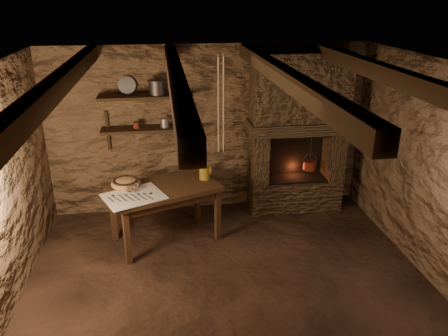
{
  "coord_description": "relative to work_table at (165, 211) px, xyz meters",
  "views": [
    {
      "loc": [
        -0.63,
        -3.96,
        3.04
      ],
      "look_at": [
        0.07,
        0.9,
        1.05
      ],
      "focal_mm": 35.0,
      "sensor_mm": 36.0,
      "label": 1
    }
  ],
  "objects": [
    {
      "name": "iron_stockpot",
      "position": [
        -0.02,
        0.74,
        1.45
      ],
      "size": [
        0.3,
        0.3,
        0.17
      ],
      "primitive_type": "cylinder",
      "rotation": [
        0.0,
        0.0,
        -0.39
      ],
      "color": "#2F2D29",
      "rests_on": "shelf_upper"
    },
    {
      "name": "tin_pan",
      "position": [
        -0.42,
        0.84,
        1.48
      ],
      "size": [
        0.24,
        0.13,
        0.23
      ],
      "primitive_type": "cylinder",
      "rotation": [
        1.26,
        0.0,
        0.14
      ],
      "color": "#AAAAA5",
      "rests_on": "shelf_upper"
    },
    {
      "name": "beam_far_left",
      "position": [
        -0.83,
        -1.1,
        1.9
      ],
      "size": [
        0.14,
        3.95,
        0.16
      ],
      "primitive_type": "cube",
      "color": "black",
      "rests_on": "ceiling"
    },
    {
      "name": "hearth",
      "position": [
        1.92,
        0.67,
        0.82
      ],
      "size": [
        1.43,
        0.51,
        2.3
      ],
      "color": "#36291B",
      "rests_on": "floor"
    },
    {
      "name": "beam_mid_left",
      "position": [
        0.17,
        -1.1,
        1.9
      ],
      "size": [
        0.14,
        3.95,
        0.16
      ],
      "primitive_type": "cube",
      "color": "black",
      "rests_on": "ceiling"
    },
    {
      "name": "wooden_bowl",
      "position": [
        -0.47,
        0.06,
        0.4
      ],
      "size": [
        0.37,
        0.37,
        0.13
      ],
      "primitive_type": "ellipsoid",
      "rotation": [
        0.0,
        0.0,
        0.01
      ],
      "color": "olive",
      "rests_on": "work_table"
    },
    {
      "name": "beam_far_right",
      "position": [
        2.17,
        -1.1,
        1.9
      ],
      "size": [
        0.14,
        3.95,
        0.16
      ],
      "primitive_type": "cube",
      "color": "black",
      "rests_on": "ceiling"
    },
    {
      "name": "red_pot",
      "position": [
        2.12,
        0.62,
        0.29
      ],
      "size": [
        0.22,
        0.22,
        0.54
      ],
      "rotation": [
        0.0,
        0.0,
        -0.21
      ],
      "color": "maroon",
      "rests_on": "hearth"
    },
    {
      "name": "drinking_glasses",
      "position": [
        -0.34,
        -0.12,
        0.4
      ],
      "size": [
        0.22,
        0.07,
        0.09
      ],
      "primitive_type": null,
      "color": "silver",
      "rests_on": "linen_cloth"
    },
    {
      "name": "rusty_tin",
      "position": [
        -0.33,
        0.74,
        0.95
      ],
      "size": [
        0.11,
        0.11,
        0.08
      ],
      "primitive_type": "cylinder",
      "rotation": [
        0.0,
        0.0,
        0.4
      ],
      "color": "#5B1D12",
      "rests_on": "shelf_lower"
    },
    {
      "name": "shelf_lower",
      "position": [
        -0.18,
        0.74,
        0.89
      ],
      "size": [
        1.25,
        0.3,
        0.04
      ],
      "primitive_type": "cube",
      "color": "black",
      "rests_on": "back_wall"
    },
    {
      "name": "front_wall",
      "position": [
        0.67,
        -3.1,
        0.79
      ],
      "size": [
        4.5,
        0.04,
        2.4
      ],
      "primitive_type": "cube",
      "color": "#4D3624",
      "rests_on": "floor"
    },
    {
      "name": "linen_cloth",
      "position": [
        -0.36,
        -0.25,
        0.36
      ],
      "size": [
        0.84,
        0.78,
        0.01
      ],
      "primitive_type": "cube",
      "rotation": [
        0.0,
        0.0,
        0.42
      ],
      "color": "silver",
      "rests_on": "work_table"
    },
    {
      "name": "small_kettle",
      "position": [
        0.06,
        0.74,
        0.97
      ],
      "size": [
        0.18,
        0.14,
        0.19
      ],
      "primitive_type": null,
      "rotation": [
        0.0,
        0.0,
        -0.07
      ],
      "color": "#AAAAA5",
      "rests_on": "shelf_lower"
    },
    {
      "name": "back_wall",
      "position": [
        0.67,
        0.9,
        0.79
      ],
      "size": [
        4.5,
        0.04,
        2.4
      ],
      "primitive_type": "cube",
      "color": "#4D3624",
      "rests_on": "floor"
    },
    {
      "name": "stoneware_jug",
      "position": [
        0.54,
        0.17,
        0.56
      ],
      "size": [
        0.17,
        0.17,
        0.49
      ],
      "rotation": [
        0.0,
        0.0,
        -0.24
      ],
      "color": "#A88220",
      "rests_on": "work_table"
    },
    {
      "name": "ceiling",
      "position": [
        0.67,
        -1.1,
        1.99
      ],
      "size": [
        4.5,
        4.0,
        0.04
      ],
      "primitive_type": "cube",
      "color": "black",
      "rests_on": "back_wall"
    },
    {
      "name": "floor",
      "position": [
        0.67,
        -1.1,
        -0.41
      ],
      "size": [
        4.5,
        4.5,
        0.0
      ],
      "primitive_type": "plane",
      "color": "black",
      "rests_on": "ground"
    },
    {
      "name": "work_table",
      "position": [
        0.0,
        0.0,
        0.0
      ],
      "size": [
        1.51,
        1.17,
        0.76
      ],
      "rotation": [
        0.0,
        0.0,
        0.35
      ],
      "color": "#322011",
      "rests_on": "floor"
    },
    {
      "name": "beam_mid_right",
      "position": [
        1.17,
        -1.1,
        1.9
      ],
      "size": [
        0.14,
        3.95,
        0.16
      ],
      "primitive_type": "cube",
      "color": "black",
      "rests_on": "ceiling"
    },
    {
      "name": "shelf_upper",
      "position": [
        -0.18,
        0.74,
        1.34
      ],
      "size": [
        1.25,
        0.3,
        0.04
      ],
      "primitive_type": "cube",
      "color": "black",
      "rests_on": "back_wall"
    },
    {
      "name": "pewter_cutlery_row",
      "position": [
        -0.36,
        -0.27,
        0.37
      ],
      "size": [
        0.61,
        0.43,
        0.01
      ],
      "primitive_type": null,
      "rotation": [
        0.0,
        0.0,
        0.42
      ],
      "color": "gray",
      "rests_on": "linen_cloth"
    },
    {
      "name": "hanging_ropes",
      "position": [
        0.72,
        -0.05,
        1.39
      ],
      "size": [
        0.08,
        0.08,
        1.2
      ],
      "primitive_type": null,
      "color": "#C3B28A",
      "rests_on": "ceiling"
    },
    {
      "name": "right_wall",
      "position": [
        2.92,
        -1.1,
        0.79
      ],
      "size": [
        0.04,
        4.0,
        2.4
      ],
      "primitive_type": "cube",
      "color": "#4D3624",
      "rests_on": "floor"
    }
  ]
}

